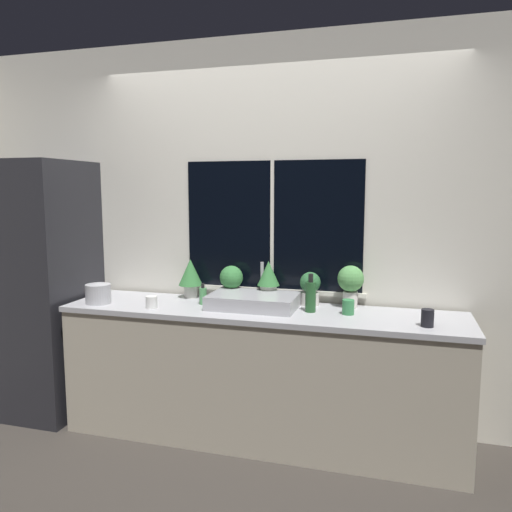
{
  "coord_description": "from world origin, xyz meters",
  "views": [
    {
      "loc": [
        0.85,
        -2.77,
        1.65
      ],
      "look_at": [
        -0.03,
        0.29,
        1.23
      ],
      "focal_mm": 35.0,
      "sensor_mm": 36.0,
      "label": 1
    }
  ],
  "objects_px": {
    "sink": "(254,301)",
    "potted_plant_left": "(231,281)",
    "potted_plant_far_left": "(190,275)",
    "kettle": "(98,293)",
    "potted_plant_far_right": "(351,282)",
    "mug_white": "(152,302)",
    "mug_black": "(427,318)",
    "potted_plant_center": "(268,279)",
    "potted_plant_right": "(310,288)",
    "soap_bottle": "(203,296)",
    "bottle_tall": "(311,296)",
    "mug_green": "(348,307)",
    "refrigerator": "(39,287)"
  },
  "relations": [
    {
      "from": "potted_plant_left",
      "to": "soap_bottle",
      "type": "xyz_separation_m",
      "value": [
        -0.14,
        -0.18,
        -0.08
      ]
    },
    {
      "from": "potted_plant_right",
      "to": "soap_bottle",
      "type": "height_order",
      "value": "potted_plant_right"
    },
    {
      "from": "soap_bottle",
      "to": "kettle",
      "type": "xyz_separation_m",
      "value": [
        -0.7,
        -0.17,
        0.01
      ]
    },
    {
      "from": "refrigerator",
      "to": "mug_green",
      "type": "bearing_deg",
      "value": 0.19
    },
    {
      "from": "soap_bottle",
      "to": "mug_green",
      "type": "distance_m",
      "value": 0.98
    },
    {
      "from": "soap_bottle",
      "to": "mug_black",
      "type": "relative_size",
      "value": 1.42
    },
    {
      "from": "potted_plant_left",
      "to": "potted_plant_right",
      "type": "bearing_deg",
      "value": 0.0
    },
    {
      "from": "mug_white",
      "to": "potted_plant_right",
      "type": "bearing_deg",
      "value": 20.97
    },
    {
      "from": "potted_plant_right",
      "to": "kettle",
      "type": "distance_m",
      "value": 1.45
    },
    {
      "from": "potted_plant_center",
      "to": "kettle",
      "type": "relative_size",
      "value": 1.69
    },
    {
      "from": "mug_white",
      "to": "refrigerator",
      "type": "bearing_deg",
      "value": 170.05
    },
    {
      "from": "potted_plant_far_left",
      "to": "mug_white",
      "type": "relative_size",
      "value": 3.51
    },
    {
      "from": "mug_white",
      "to": "soap_bottle",
      "type": "bearing_deg",
      "value": 34.85
    },
    {
      "from": "potted_plant_far_right",
      "to": "bottle_tall",
      "type": "xyz_separation_m",
      "value": [
        -0.23,
        -0.19,
        -0.07
      ]
    },
    {
      "from": "potted_plant_far_right",
      "to": "sink",
      "type": "bearing_deg",
      "value": -163.75
    },
    {
      "from": "refrigerator",
      "to": "potted_plant_left",
      "type": "distance_m",
      "value": 1.47
    },
    {
      "from": "potted_plant_far_left",
      "to": "kettle",
      "type": "height_order",
      "value": "potted_plant_far_left"
    },
    {
      "from": "potted_plant_left",
      "to": "potted_plant_far_right",
      "type": "relative_size",
      "value": 0.87
    },
    {
      "from": "potted_plant_center",
      "to": "mug_green",
      "type": "height_order",
      "value": "potted_plant_center"
    },
    {
      "from": "potted_plant_center",
      "to": "mug_white",
      "type": "xyz_separation_m",
      "value": [
        -0.7,
        -0.38,
        -0.12
      ]
    },
    {
      "from": "potted_plant_left",
      "to": "soap_bottle",
      "type": "relative_size",
      "value": 1.7
    },
    {
      "from": "soap_bottle",
      "to": "potted_plant_far_right",
      "type": "bearing_deg",
      "value": 10.54
    },
    {
      "from": "potted_plant_far_right",
      "to": "mug_green",
      "type": "relative_size",
      "value": 3.01
    },
    {
      "from": "sink",
      "to": "soap_bottle",
      "type": "distance_m",
      "value": 0.36
    },
    {
      "from": "refrigerator",
      "to": "mug_black",
      "type": "height_order",
      "value": "refrigerator"
    },
    {
      "from": "potted_plant_far_left",
      "to": "potted_plant_right",
      "type": "bearing_deg",
      "value": 0.0
    },
    {
      "from": "sink",
      "to": "potted_plant_left",
      "type": "xyz_separation_m",
      "value": [
        -0.22,
        0.18,
        0.09
      ]
    },
    {
      "from": "potted_plant_far_left",
      "to": "mug_black",
      "type": "xyz_separation_m",
      "value": [
        1.61,
        -0.35,
        -0.12
      ]
    },
    {
      "from": "potted_plant_far_left",
      "to": "potted_plant_center",
      "type": "xyz_separation_m",
      "value": [
        0.58,
        0.0,
        -0.0
      ]
    },
    {
      "from": "potted_plant_center",
      "to": "refrigerator",
      "type": "bearing_deg",
      "value": -173.45
    },
    {
      "from": "potted_plant_center",
      "to": "potted_plant_far_right",
      "type": "xyz_separation_m",
      "value": [
        0.56,
        0.0,
        0.01
      ]
    },
    {
      "from": "potted_plant_far_left",
      "to": "kettle",
      "type": "xyz_separation_m",
      "value": [
        -0.53,
        -0.35,
        -0.1
      ]
    },
    {
      "from": "potted_plant_left",
      "to": "mug_green",
      "type": "bearing_deg",
      "value": -12.85
    },
    {
      "from": "potted_plant_right",
      "to": "refrigerator",
      "type": "bearing_deg",
      "value": -174.39
    },
    {
      "from": "sink",
      "to": "mug_white",
      "type": "relative_size",
      "value": 7.2
    },
    {
      "from": "potted_plant_center",
      "to": "mug_black",
      "type": "height_order",
      "value": "potted_plant_center"
    },
    {
      "from": "potted_plant_center",
      "to": "potted_plant_right",
      "type": "bearing_deg",
      "value": 0.0
    },
    {
      "from": "potted_plant_far_right",
      "to": "mug_white",
      "type": "distance_m",
      "value": 1.32
    },
    {
      "from": "potted_plant_right",
      "to": "bottle_tall",
      "type": "xyz_separation_m",
      "value": [
        0.04,
        -0.19,
        -0.02
      ]
    },
    {
      "from": "sink",
      "to": "potted_plant_left",
      "type": "height_order",
      "value": "sink"
    },
    {
      "from": "bottle_tall",
      "to": "soap_bottle",
      "type": "bearing_deg",
      "value": 179.35
    },
    {
      "from": "potted_plant_far_right",
      "to": "mug_green",
      "type": "distance_m",
      "value": 0.23
    },
    {
      "from": "potted_plant_left",
      "to": "bottle_tall",
      "type": "bearing_deg",
      "value": -17.61
    },
    {
      "from": "potted_plant_center",
      "to": "mug_black",
      "type": "xyz_separation_m",
      "value": [
        1.03,
        -0.35,
        -0.11
      ]
    },
    {
      "from": "mug_white",
      "to": "potted_plant_far_left",
      "type": "bearing_deg",
      "value": 73.0
    },
    {
      "from": "sink",
      "to": "mug_black",
      "type": "height_order",
      "value": "sink"
    },
    {
      "from": "refrigerator",
      "to": "bottle_tall",
      "type": "bearing_deg",
      "value": 0.25
    },
    {
      "from": "mug_black",
      "to": "kettle",
      "type": "xyz_separation_m",
      "value": [
        -2.14,
        0.0,
        0.02
      ]
    },
    {
      "from": "mug_white",
      "to": "sink",
      "type": "bearing_deg",
      "value": 17.27
    },
    {
      "from": "potted_plant_center",
      "to": "bottle_tall",
      "type": "relative_size",
      "value": 1.18
    }
  ]
}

